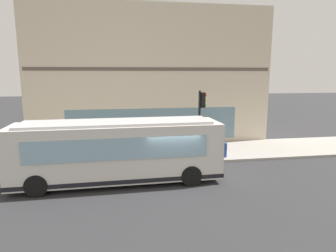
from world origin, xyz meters
The scene contains 9 objects.
ground centered at (0.00, 0.00, 0.00)m, with size 120.00×120.00×0.00m, color #2D2D30.
sidewalk_curb centered at (5.05, 0.00, 0.07)m, with size 4.89×40.00×0.15m, color #9E9991.
building_corner centered at (10.85, 0.00, 5.12)m, with size 6.77×18.00×10.25m.
city_bus_nearside centered at (0.41, 2.59, 1.55)m, with size 2.76×10.09×3.07m.
traffic_light_near_corner centered at (3.04, -2.36, 3.06)m, with size 0.32×0.49×4.18m.
fire_hydrant centered at (6.89, -1.12, 0.51)m, with size 0.35×0.35×0.74m.
pedestrian_by_light_pole centered at (6.69, -4.18, 1.19)m, with size 0.32×0.32×1.79m.
pedestrian_near_hydrant centered at (5.59, 8.94, 1.12)m, with size 0.32×0.32×1.68m.
newspaper_vending_box centered at (3.33, -3.87, 0.60)m, with size 0.44×0.42×0.90m.
Camera 1 is at (-13.69, 2.42, 5.34)m, focal length 31.23 mm.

